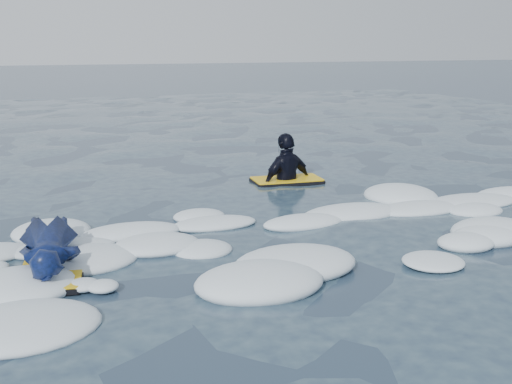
% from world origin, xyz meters
% --- Properties ---
extents(ground, '(120.00, 120.00, 0.00)m').
position_xyz_m(ground, '(0.00, 0.00, 0.00)').
color(ground, '#172639').
rests_on(ground, ground).
extents(foam_band, '(12.00, 3.10, 0.30)m').
position_xyz_m(foam_band, '(0.00, 1.03, 0.00)').
color(foam_band, white).
rests_on(foam_band, ground).
extents(prone_woman_unit, '(0.76, 1.68, 0.43)m').
position_xyz_m(prone_woman_unit, '(-1.50, 0.78, 0.22)').
color(prone_woman_unit, black).
rests_on(prone_woman_unit, ground).
extents(waiting_rider_unit, '(1.14, 0.68, 1.66)m').
position_xyz_m(waiting_rider_unit, '(2.24, 3.64, -0.02)').
color(waiting_rider_unit, black).
rests_on(waiting_rider_unit, ground).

